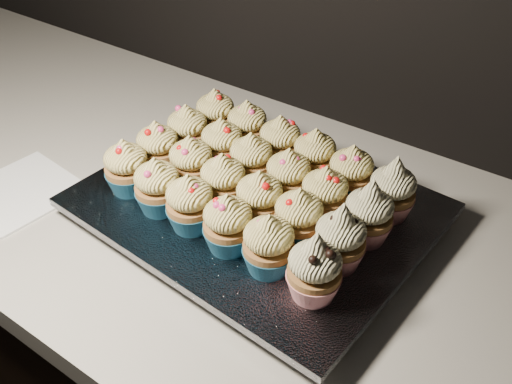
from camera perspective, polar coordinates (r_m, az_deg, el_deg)
worktop at (r=0.80m, az=4.97°, el=-5.71°), size 2.44×0.64×0.04m
napkin at (r=0.93m, az=-22.43°, el=0.05°), size 0.16×0.16×0.00m
baking_tray at (r=0.80m, az=0.00°, el=-2.20°), size 0.44×0.35×0.02m
foil_lining at (r=0.79m, az=0.00°, el=-1.26°), size 0.48×0.39×0.01m
cupcake_0 at (r=0.81m, az=-12.80°, el=2.42°), size 0.06×0.06×0.08m
cupcake_1 at (r=0.76m, az=-9.81°, el=0.56°), size 0.06×0.06×0.08m
cupcake_2 at (r=0.73m, az=-6.63°, el=-1.16°), size 0.06×0.06×0.08m
cupcake_3 at (r=0.70m, az=-2.82°, el=-3.21°), size 0.06×0.06×0.08m
cupcake_4 at (r=0.67m, az=1.27°, el=-5.32°), size 0.06×0.06×0.08m
cupcake_5 at (r=0.64m, az=5.87°, el=-7.69°), size 0.06×0.06×0.10m
cupcake_6 at (r=0.84m, az=-9.77°, el=4.32°), size 0.06×0.06×0.08m
cupcake_7 at (r=0.80m, az=-6.50°, el=2.85°), size 0.06×0.06×0.08m
cupcake_8 at (r=0.76m, az=-3.31°, el=1.01°), size 0.06×0.06×0.08m
cupcake_9 at (r=0.73m, az=0.34°, el=-0.80°), size 0.06×0.06×0.08m
cupcake_10 at (r=0.71m, az=4.27°, el=-2.61°), size 0.06×0.06×0.08m
cupcake_11 at (r=0.68m, az=8.40°, el=-4.68°), size 0.06×0.06×0.10m
cupcake_12 at (r=0.87m, az=-6.85°, el=6.06°), size 0.06×0.06×0.08m
cupcake_13 at (r=0.84m, az=-3.43°, el=4.72°), size 0.06×0.06×0.08m
cupcake_14 at (r=0.80m, az=-0.49°, el=3.18°), size 0.06×0.06×0.08m
cupcake_15 at (r=0.77m, az=3.25°, el=1.54°), size 0.06×0.06×0.08m
cupcake_16 at (r=0.74m, az=6.85°, el=-0.33°), size 0.06×0.06×0.08m
cupcake_17 at (r=0.72m, az=11.19°, el=-2.17°), size 0.06×0.06×0.10m
cupcake_18 at (r=0.91m, az=-4.08°, el=7.70°), size 0.06×0.06×0.08m
cupcake_19 at (r=0.88m, az=-0.90°, el=6.54°), size 0.06×0.06×0.08m
cupcake_20 at (r=0.84m, az=2.40°, el=4.97°), size 0.06×0.06×0.08m
cupcake_21 at (r=0.82m, az=5.86°, el=3.58°), size 0.06×0.06×0.08m
cupcake_22 at (r=0.79m, az=9.45°, el=1.86°), size 0.06×0.06×0.08m
cupcake_23 at (r=0.76m, az=13.45°, el=0.15°), size 0.06×0.06×0.10m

